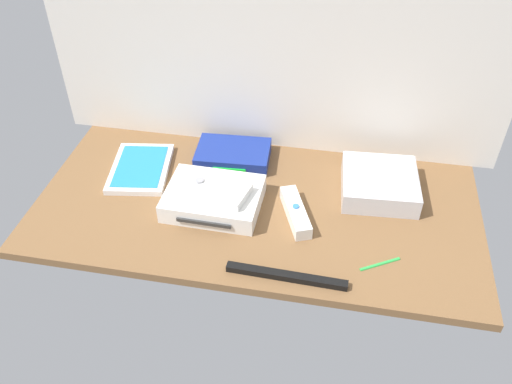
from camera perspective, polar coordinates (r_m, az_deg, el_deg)
The scene contains 10 objects.
ground_plane at distance 122.62cm, azimuth -0.00°, elevation -1.78°, with size 100.00×48.00×2.00cm, color brown.
back_wall at distance 125.31cm, azimuth 2.15°, elevation 17.17°, with size 110.00×1.20×64.00cm, color silver.
game_console at distance 120.83cm, azimuth -4.51°, elevation -0.67°, with size 21.32×16.83×4.40cm.
mini_computer at distance 126.98cm, azimuth 12.95°, elevation 0.89°, with size 18.07×18.07×5.30cm.
game_case at distance 134.27cm, azimuth -12.14°, elevation 2.47°, with size 16.31×20.84×1.56cm.
network_router at distance 134.37cm, azimuth -2.44°, elevation 4.00°, with size 18.67×13.14×3.40cm.
remote_wand at distance 118.39cm, azimuth 4.21°, elevation -2.13°, with size 8.82×15.08×3.40cm.
remote_classic_pad at distance 118.22cm, azimuth -4.29°, elevation 0.30°, with size 15.85×11.08×2.40cm.
sensor_bar at distance 106.51cm, azimuth 3.23°, elevation -8.88°, with size 24.00×1.80×1.40cm, color black.
stylus_pen at distance 111.86cm, azimuth 13.01°, elevation -7.36°, with size 0.70×0.70×9.00cm, color green.
Camera 1 is at (16.63, -89.43, 81.23)cm, focal length 37.76 mm.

